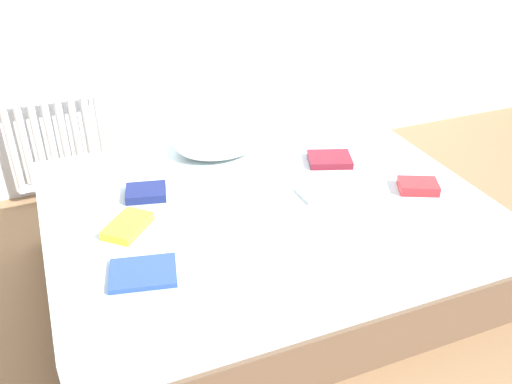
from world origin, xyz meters
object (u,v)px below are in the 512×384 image
object	(u,v)px
textbook_white	(324,191)
textbook_maroon	(330,159)
textbook_navy	(146,193)
textbook_red	(418,186)
textbook_blue	(143,273)
textbook_yellow	(128,226)
radiator	(58,142)
pillow	(219,142)
bed	(260,237)

from	to	relation	value
textbook_white	textbook_maroon	world-z (taller)	textbook_maroon
textbook_white	textbook_navy	size ratio (longest dim) A/B	1.25
textbook_red	textbook_blue	bearing A→B (deg)	-149.41
textbook_maroon	textbook_yellow	xyz separation A→B (m)	(-1.09, -0.22, 0.00)
radiator	pillow	size ratio (longest dim) A/B	1.29
radiator	textbook_white	bearing A→B (deg)	-49.81
textbook_red	textbook_maroon	world-z (taller)	textbook_red
textbook_red	textbook_maroon	size ratio (longest dim) A/B	0.83
textbook_white	textbook_blue	distance (m)	0.96
textbook_yellow	textbook_maroon	bearing A→B (deg)	-36.39
textbook_white	textbook_blue	size ratio (longest dim) A/B	0.92
radiator	textbook_red	distance (m)	2.12
bed	pillow	xyz separation A→B (m)	(-0.04, 0.48, 0.31)
textbook_red	textbook_blue	xyz separation A→B (m)	(-1.34, -0.13, -0.01)
pillow	textbook_maroon	world-z (taller)	pillow
bed	textbook_yellow	distance (m)	0.69
pillow	textbook_white	distance (m)	0.68
textbook_navy	textbook_yellow	distance (m)	0.28
textbook_blue	textbook_maroon	distance (m)	1.22
pillow	textbook_maroon	size ratio (longest dim) A/B	2.12
pillow	textbook_yellow	world-z (taller)	pillow
textbook_white	textbook_maroon	xyz separation A→B (m)	(0.18, 0.27, 0.01)
textbook_red	textbook_maroon	bearing A→B (deg)	146.41
textbook_white	textbook_navy	xyz separation A→B (m)	(-0.78, 0.29, 0.01)
textbook_navy	textbook_yellow	bearing A→B (deg)	-105.34
textbook_navy	pillow	bearing A→B (deg)	46.41
bed	textbook_blue	distance (m)	0.79
textbook_white	textbook_maroon	distance (m)	0.32
radiator	textbook_maroon	size ratio (longest dim) A/B	2.73
textbook_white	textbook_navy	distance (m)	0.83
pillow	textbook_yellow	bearing A→B (deg)	-137.22
textbook_blue	textbook_white	bearing A→B (deg)	28.85
textbook_white	radiator	bearing A→B (deg)	128.69
bed	pillow	world-z (taller)	pillow
textbook_blue	textbook_maroon	xyz separation A→B (m)	(1.09, 0.54, 0.01)
textbook_white	pillow	bearing A→B (deg)	116.73
bed	textbook_yellow	bearing A→B (deg)	-174.04
radiator	textbook_yellow	bearing A→B (deg)	-81.06
pillow	textbook_navy	xyz separation A→B (m)	(-0.46, -0.30, -0.04)
textbook_blue	textbook_navy	size ratio (longest dim) A/B	1.36
radiator	textbook_blue	world-z (taller)	radiator
bed	textbook_maroon	distance (m)	0.55
radiator	textbook_navy	distance (m)	1.08
radiator	textbook_yellow	world-z (taller)	radiator
textbook_white	textbook_red	xyz separation A→B (m)	(0.43, -0.14, 0.01)
radiator	textbook_navy	size ratio (longest dim) A/B	3.24
textbook_yellow	radiator	bearing A→B (deg)	51.08
textbook_red	textbook_navy	bearing A→B (deg)	-174.75
textbook_red	textbook_navy	xyz separation A→B (m)	(-1.21, 0.43, -0.00)
bed	textbook_maroon	bearing A→B (deg)	18.76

